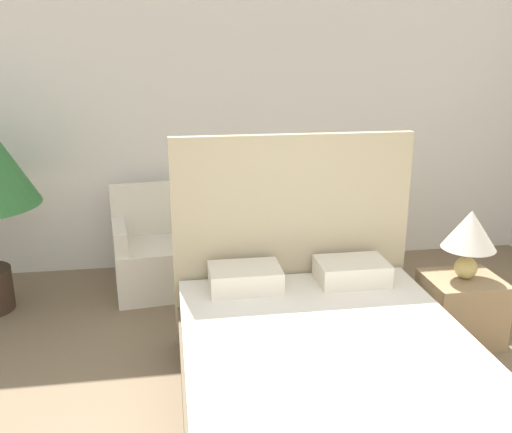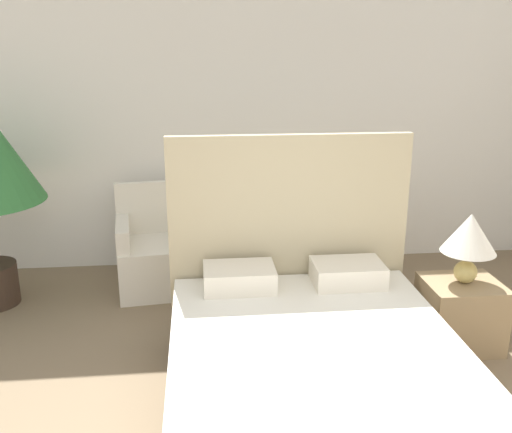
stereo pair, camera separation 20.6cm
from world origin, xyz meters
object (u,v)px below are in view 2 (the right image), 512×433
armchair_near_window_left (162,257)px  table_lamp (469,237)px  armchair_near_window_right (296,252)px  nightstand (460,314)px  bed (316,375)px

armchair_near_window_left → table_lamp: bearing=-36.3°
armchair_near_window_right → table_lamp: table_lamp is taller
nightstand → table_lamp: (0.01, 0.00, 0.54)m
armchair_near_window_left → armchair_near_window_right: size_ratio=1.00×
armchair_near_window_left → table_lamp: table_lamp is taller
armchair_near_window_left → bed: bearing=-70.6°
bed → nightstand: 1.31m
nightstand → bed: bearing=-148.0°
armchair_near_window_left → table_lamp: (2.01, -1.15, 0.49)m
armchair_near_window_left → nightstand: bearing=-36.4°
armchair_near_window_right → table_lamp: (0.91, -1.15, 0.49)m
nightstand → armchair_near_window_left: bearing=150.2°
nightstand → table_lamp: bearing=5.6°
nightstand → table_lamp: table_lamp is taller
bed → armchair_near_window_right: bearing=83.6°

